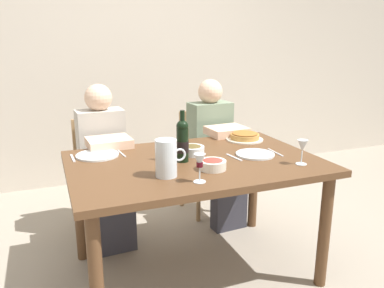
# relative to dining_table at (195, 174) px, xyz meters

# --- Properties ---
(ground_plane) EXTENTS (8.00, 8.00, 0.00)m
(ground_plane) POSITION_rel_dining_table_xyz_m (0.00, 0.00, -0.67)
(ground_plane) COLOR gray
(back_wall) EXTENTS (8.00, 0.10, 2.80)m
(back_wall) POSITION_rel_dining_table_xyz_m (0.00, 1.97, 0.73)
(back_wall) COLOR beige
(back_wall) RESTS_ON ground
(dining_table) EXTENTS (1.50, 1.00, 0.76)m
(dining_table) POSITION_rel_dining_table_xyz_m (0.00, 0.00, 0.00)
(dining_table) COLOR brown
(dining_table) RESTS_ON ground
(wine_bottle) EXTENTS (0.07, 0.07, 0.31)m
(wine_bottle) POSITION_rel_dining_table_xyz_m (-0.08, 0.01, 0.22)
(wine_bottle) COLOR black
(wine_bottle) RESTS_ON dining_table
(water_pitcher) EXTENTS (0.17, 0.12, 0.20)m
(water_pitcher) POSITION_rel_dining_table_xyz_m (-0.25, -0.21, 0.18)
(water_pitcher) COLOR silver
(water_pitcher) RESTS_ON dining_table
(baked_tart) EXTENTS (0.27, 0.27, 0.06)m
(baked_tart) POSITION_rel_dining_table_xyz_m (0.52, 0.32, 0.12)
(baked_tart) COLOR silver
(baked_tart) RESTS_ON dining_table
(salad_bowl) EXTENTS (0.15, 0.15, 0.06)m
(salad_bowl) POSITION_rel_dining_table_xyz_m (0.03, -0.20, 0.12)
(salad_bowl) COLOR silver
(salad_bowl) RESTS_ON dining_table
(olive_bowl) EXTENTS (0.15, 0.15, 0.07)m
(olive_bowl) POSITION_rel_dining_table_xyz_m (0.03, 0.11, 0.13)
(olive_bowl) COLOR silver
(olive_bowl) RESTS_ON dining_table
(wine_glass_left_diner) EXTENTS (0.06, 0.06, 0.15)m
(wine_glass_left_diner) POSITION_rel_dining_table_xyz_m (-0.11, -0.36, 0.20)
(wine_glass_left_diner) COLOR silver
(wine_glass_left_diner) RESTS_ON dining_table
(wine_glass_right_diner) EXTENTS (0.06, 0.06, 0.15)m
(wine_glass_right_diner) POSITION_rel_dining_table_xyz_m (0.55, -0.30, 0.20)
(wine_glass_right_diner) COLOR silver
(wine_glass_right_diner) RESTS_ON dining_table
(dinner_plate_left_setting) EXTENTS (0.24, 0.24, 0.01)m
(dinner_plate_left_setting) POSITION_rel_dining_table_xyz_m (0.40, -0.04, 0.10)
(dinner_plate_left_setting) COLOR silver
(dinner_plate_left_setting) RESTS_ON dining_table
(dinner_plate_right_setting) EXTENTS (0.27, 0.27, 0.01)m
(dinner_plate_right_setting) POSITION_rel_dining_table_xyz_m (-0.54, 0.30, 0.10)
(dinner_plate_right_setting) COLOR silver
(dinner_plate_right_setting) RESTS_ON dining_table
(fork_left_setting) EXTENTS (0.04, 0.16, 0.00)m
(fork_left_setting) POSITION_rel_dining_table_xyz_m (0.25, -0.04, 0.09)
(fork_left_setting) COLOR silver
(fork_left_setting) RESTS_ON dining_table
(knife_left_setting) EXTENTS (0.02, 0.18, 0.00)m
(knife_left_setting) POSITION_rel_dining_table_xyz_m (0.55, -0.04, 0.09)
(knife_left_setting) COLOR silver
(knife_left_setting) RESTS_ON dining_table
(knife_right_setting) EXTENTS (0.03, 0.18, 0.00)m
(knife_right_setting) POSITION_rel_dining_table_xyz_m (-0.39, 0.30, 0.09)
(knife_right_setting) COLOR silver
(knife_right_setting) RESTS_ON dining_table
(spoon_right_setting) EXTENTS (0.02, 0.16, 0.00)m
(spoon_right_setting) POSITION_rel_dining_table_xyz_m (-0.69, 0.30, 0.09)
(spoon_right_setting) COLOR silver
(spoon_right_setting) RESTS_ON dining_table
(chair_left) EXTENTS (0.42, 0.42, 0.87)m
(chair_left) POSITION_rel_dining_table_xyz_m (-0.45, 0.89, -0.17)
(chair_left) COLOR #9E7A51
(chair_left) RESTS_ON ground
(diner_left) EXTENTS (0.35, 0.52, 1.16)m
(diner_left) POSITION_rel_dining_table_xyz_m (-0.44, 0.66, -0.05)
(diner_left) COLOR #B7B2A8
(diner_left) RESTS_ON ground
(chair_right) EXTENTS (0.43, 0.43, 0.87)m
(chair_right) POSITION_rel_dining_table_xyz_m (0.44, 0.91, -0.17)
(chair_right) COLOR #9E7A51
(chair_right) RESTS_ON ground
(diner_right) EXTENTS (0.36, 0.52, 1.16)m
(diner_right) POSITION_rel_dining_table_xyz_m (0.46, 0.68, -0.05)
(diner_right) COLOR gray
(diner_right) RESTS_ON ground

